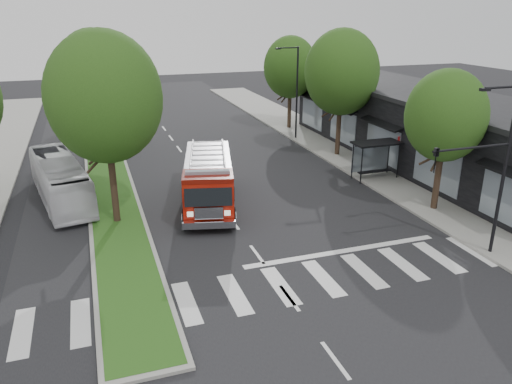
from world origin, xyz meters
The scene contains 14 objects.
ground centered at (0.00, 0.00, 0.00)m, with size 140.00×140.00×0.00m, color black.
sidewalk_right centered at (12.50, 10.00, 0.07)m, with size 5.00×80.00×0.15m, color gray.
median centered at (-6.00, 18.00, 0.08)m, with size 3.00×50.00×0.15m.
storefront_row centered at (17.00, 10.00, 2.50)m, with size 8.00×30.00×5.00m, color black.
bus_shelter centered at (11.20, 8.15, 2.04)m, with size 3.20×1.60×2.61m.
tree_right_near centered at (11.50, 2.00, 5.51)m, with size 4.40×4.40×8.05m.
tree_right_mid centered at (11.50, 14.00, 6.49)m, with size 5.60×5.60×9.72m.
tree_right_far centered at (11.50, 24.00, 5.84)m, with size 5.00×5.00×8.73m.
tree_median_near centered at (-6.00, 6.00, 6.81)m, with size 5.80×5.80×10.16m.
tree_median_far centered at (-6.00, 20.00, 6.49)m, with size 5.60×5.60×9.72m.
streetlight_right_near centered at (9.61, -3.50, 4.67)m, with size 4.08×0.22×8.00m.
streetlight_right_far centered at (10.35, 20.00, 4.48)m, with size 2.11×0.20×8.00m.
fire_engine centered at (-0.60, 7.05, 1.50)m, with size 4.72×9.40×3.13m.
city_bus centered at (-8.89, 10.48, 1.35)m, with size 2.27×9.70×2.70m, color silver.
Camera 1 is at (-6.88, -20.02, 10.97)m, focal length 35.00 mm.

